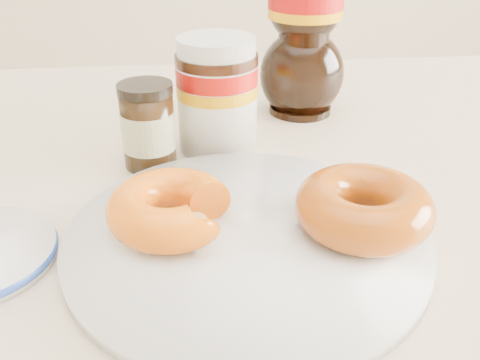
{
  "coord_description": "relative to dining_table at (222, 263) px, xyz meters",
  "views": [
    {
      "loc": [
        -0.03,
        -0.35,
        1.01
      ],
      "look_at": [
        0.02,
        0.06,
        0.79
      ],
      "focal_mm": 40.0,
      "sensor_mm": 36.0,
      "label": 1
    }
  ],
  "objects": [
    {
      "name": "dining_table",
      "position": [
        0.0,
        0.0,
        0.0
      ],
      "size": [
        1.4,
        0.9,
        0.75
      ],
      "color": "beige",
      "rests_on": "ground"
    },
    {
      "name": "plate",
      "position": [
        0.02,
        -0.09,
        0.09
      ],
      "size": [
        0.3,
        0.3,
        0.01
      ],
      "color": "white",
      "rests_on": "dining_table"
    },
    {
      "name": "donut_bitten",
      "position": [
        -0.05,
        -0.08,
        0.12
      ],
      "size": [
        0.13,
        0.13,
        0.04
      ],
      "primitive_type": "torus",
      "rotation": [
        0.0,
        0.0,
        0.28
      ],
      "color": "orange",
      "rests_on": "plate"
    },
    {
      "name": "donut_whole",
      "position": [
        0.11,
        -0.09,
        0.12
      ],
      "size": [
        0.14,
        0.14,
        0.04
      ],
      "primitive_type": "torus",
      "rotation": [
        0.0,
        0.0,
        0.3
      ],
      "color": "#923B09",
      "rests_on": "plate"
    },
    {
      "name": "nutella_jar",
      "position": [
        0.01,
        0.11,
        0.15
      ],
      "size": [
        0.09,
        0.09,
        0.13
      ],
      "rotation": [
        0.0,
        0.0,
        0.17
      ],
      "color": "white",
      "rests_on": "dining_table"
    },
    {
      "name": "syrup_bottle",
      "position": [
        0.12,
        0.21,
        0.19
      ],
      "size": [
        0.14,
        0.13,
        0.21
      ],
      "primitive_type": null,
      "rotation": [
        0.0,
        0.0,
        -0.41
      ],
      "color": "black",
      "rests_on": "dining_table"
    },
    {
      "name": "dark_jar",
      "position": [
        -0.07,
        0.07,
        0.13
      ],
      "size": [
        0.06,
        0.06,
        0.09
      ],
      "rotation": [
        0.0,
        0.0,
        0.16
      ],
      "color": "black",
      "rests_on": "dining_table"
    }
  ]
}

